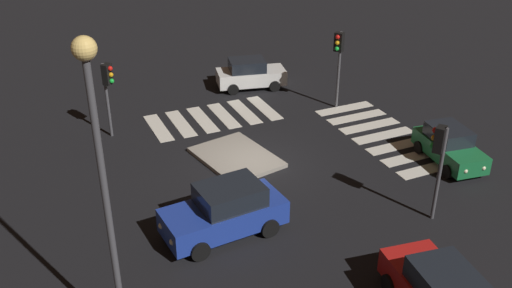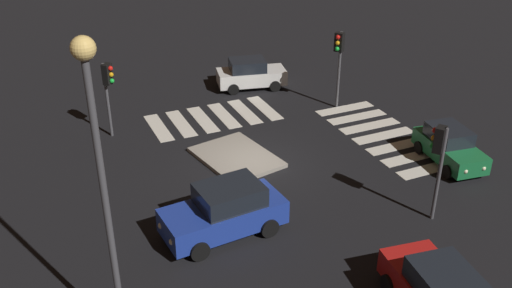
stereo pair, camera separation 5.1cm
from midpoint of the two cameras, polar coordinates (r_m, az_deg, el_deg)
name	(u,v)px [view 2 (the right image)]	position (r m, az deg, el deg)	size (l,w,h in m)	color
ground_plane	(256,164)	(25.02, 0.06, -2.03)	(80.00, 80.00, 0.00)	black
traffic_island	(236,157)	(25.40, -1.91, -1.33)	(4.25, 3.50, 0.18)	gray
car_green	(449,146)	(26.20, 18.69, -0.21)	(3.81, 2.09, 1.59)	#196B38
car_blue	(225,211)	(20.34, -3.04, -6.66)	(2.34, 4.50, 1.91)	#1E389E
car_white	(251,74)	(32.71, -0.50, 6.96)	(2.43, 4.09, 1.69)	silver
traffic_light_south	(439,150)	(21.17, 17.74, -0.61)	(0.53, 0.54, 3.74)	#47474C
traffic_light_east	(339,52)	(29.54, 8.29, 9.06)	(0.54, 0.53, 4.09)	#47474C
traffic_light_north	(108,82)	(27.13, -14.42, 5.96)	(0.54, 0.54, 3.63)	#47474C
street_lamp	(99,157)	(13.91, -15.22, -1.27)	(0.56, 0.56, 8.82)	#47474C
crosswalk_near	(383,136)	(28.11, 12.58, 0.82)	(7.60, 3.20, 0.02)	silver
crosswalk_side	(213,117)	(29.36, -4.19, 2.64)	(3.20, 6.45, 0.02)	silver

